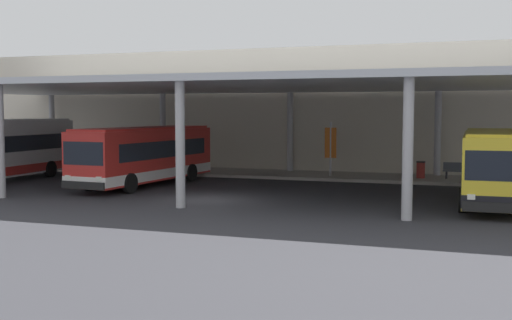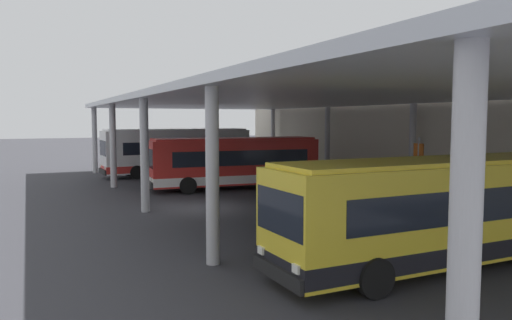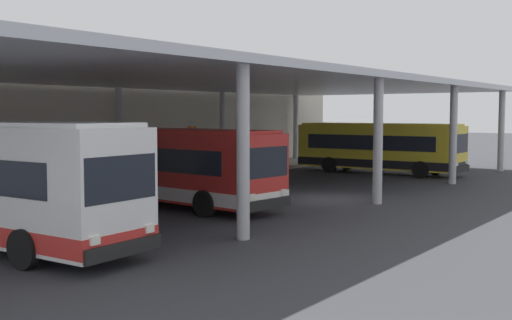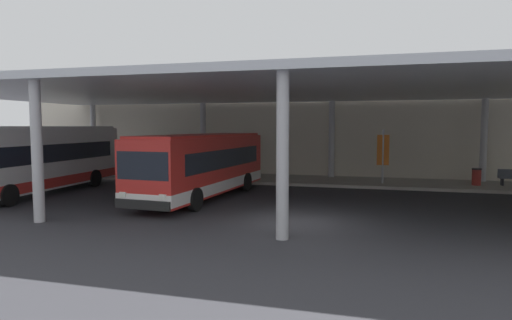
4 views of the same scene
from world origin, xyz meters
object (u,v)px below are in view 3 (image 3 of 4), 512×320
Objects in this scene: bus_middle_bay at (379,147)px; trash_bin at (240,161)px; banner_sign at (192,144)px; bench_waiting at (254,159)px; bus_second_bay at (170,165)px.

bus_middle_bay is 10.78× the size of trash_bin.
banner_sign is at bearing -174.68° from trash_bin.
bench_waiting is 0.56× the size of banner_sign.
bench_waiting is at bearing 10.48° from trash_bin.
bus_second_bay is 10.90× the size of trash_bin.
trash_bin is (13.93, 7.20, -0.98)m from bus_second_bay.
bus_second_bay is at bearing -152.65° from trash_bin.
trash_bin is at bearing 115.11° from bus_middle_bay.
bus_second_bay is 1.01× the size of bus_middle_bay.
bench_waiting is 2.15m from trash_bin.
bus_middle_bay is at bearing -64.89° from trash_bin.
bus_middle_bay is 9.06m from trash_bin.
banner_sign reaches higher than bench_waiting.
trash_bin reaches higher than bench_waiting.
bus_second_bay is 17.78m from bench_waiting.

